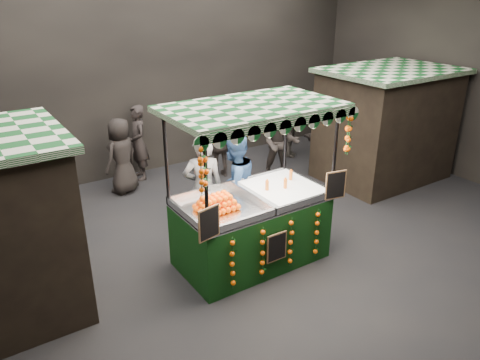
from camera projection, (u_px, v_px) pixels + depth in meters
ground at (272, 258)px, 7.90m from camera, size 12.00×12.00×0.00m
market_hall at (279, 56)px, 6.58m from camera, size 12.10×10.10×5.05m
neighbour_stall_right at (385, 124)px, 10.77m from camera, size 3.00×2.20×2.60m
juice_stall at (253, 217)px, 7.50m from camera, size 2.77×1.63×2.69m
vendor_grey at (203, 189)px, 8.22m from camera, size 0.83×0.71×1.93m
vendor_blue at (234, 186)px, 8.28m from camera, size 1.08×0.91×1.97m
shopper_1 at (281, 143)px, 10.72m from camera, size 1.13×1.09×1.83m
shopper_2 at (220, 145)px, 10.99m from camera, size 0.98×0.56×1.57m
shopper_3 at (293, 126)px, 12.25m from camera, size 1.27×1.19×1.72m
shopper_4 at (122, 156)px, 10.11m from camera, size 0.99×0.85×1.70m
shopper_5 at (328, 145)px, 10.99m from camera, size 0.92×1.55×1.59m
shopper_6 at (138, 143)px, 10.83m from camera, size 0.47×0.68×1.78m
shopper_7 at (9, 204)px, 8.11m from camera, size 0.79×0.88×1.51m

